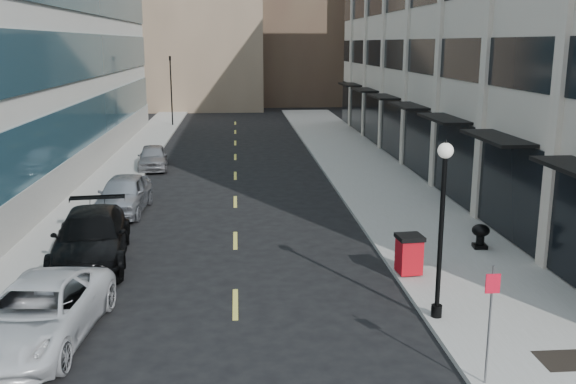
{
  "coord_description": "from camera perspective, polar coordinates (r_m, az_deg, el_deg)",
  "views": [
    {
      "loc": [
        0.13,
        -8.98,
        7.2
      ],
      "look_at": [
        1.88,
        12.78,
        2.11
      ],
      "focal_mm": 40.0,
      "sensor_mm": 36.0,
      "label": 1
    }
  ],
  "objects": [
    {
      "name": "urn_planter",
      "position": [
        23.52,
        16.75,
        -3.57
      ],
      "size": [
        0.62,
        0.62,
        0.86
      ],
      "rotation": [
        0.0,
        0.0,
        -0.12
      ],
      "color": "black",
      "rests_on": "sidewalk_right"
    },
    {
      "name": "road_centerline",
      "position": [
        26.96,
        -4.71,
        -2.4
      ],
      "size": [
        0.15,
        68.2,
        0.01
      ],
      "color": "#D8CC4C",
      "rests_on": "ground"
    },
    {
      "name": "sign_post",
      "position": [
        14.11,
        17.57,
        -9.92
      ],
      "size": [
        0.31,
        0.06,
        2.63
      ],
      "rotation": [
        0.0,
        0.0,
        0.0
      ],
      "color": "slate",
      "rests_on": "sidewalk_right"
    },
    {
      "name": "lamppost",
      "position": [
        16.78,
        13.53,
        -1.98
      ],
      "size": [
        0.39,
        0.39,
        4.75
      ],
      "color": "black",
      "rests_on": "sidewalk_right"
    },
    {
      "name": "car_silver_sedan",
      "position": [
        28.65,
        -14.38,
        -0.18
      ],
      "size": [
        2.15,
        4.87,
        1.63
      ],
      "primitive_type": "imported",
      "rotation": [
        0.0,
        0.0,
        -0.05
      ],
      "color": "#96999E",
      "rests_on": "ground"
    },
    {
      "name": "trash_bin",
      "position": [
        20.34,
        10.71,
        -5.36
      ],
      "size": [
        0.85,
        0.91,
        1.27
      ],
      "rotation": [
        0.0,
        0.0,
        0.09
      ],
      "color": "#B80C16",
      "rests_on": "sidewalk_right"
    },
    {
      "name": "car_grey_sedan",
      "position": [
        38.25,
        -11.93,
        3.05
      ],
      "size": [
        2.02,
        4.25,
        1.4
      ],
      "primitive_type": "imported",
      "rotation": [
        0.0,
        0.0,
        0.09
      ],
      "color": "gray",
      "rests_on": "ground"
    },
    {
      "name": "traffic_signal",
      "position": [
        57.28,
        -10.44,
        11.42
      ],
      "size": [
        0.66,
        0.66,
        6.98
      ],
      "color": "black",
      "rests_on": "ground"
    },
    {
      "name": "sidewalk_left",
      "position": [
        30.57,
        -16.99,
        -0.94
      ],
      "size": [
        3.0,
        80.0,
        0.15
      ],
      "primitive_type": "cube",
      "color": "gray",
      "rests_on": "ground"
    },
    {
      "name": "building_right",
      "position": [
        39.75,
        21.16,
        14.86
      ],
      "size": [
        15.3,
        46.5,
        18.25
      ],
      "color": "#B2A797",
      "rests_on": "ground"
    },
    {
      "name": "skyline_tan_far",
      "position": [
        88.21,
        -14.32,
        15.2
      ],
      "size": [
        12.0,
        14.0,
        22.0
      ],
      "primitive_type": "cube",
      "color": "#90775E",
      "rests_on": "ground"
    },
    {
      "name": "car_black_pickup",
      "position": [
        22.49,
        -17.1,
        -3.89
      ],
      "size": [
        3.02,
        6.09,
        1.7
      ],
      "primitive_type": "imported",
      "rotation": [
        0.0,
        0.0,
        0.11
      ],
      "color": "black",
      "rests_on": "ground"
    },
    {
      "name": "sidewalk_right",
      "position": [
        30.74,
        9.41,
        -0.46
      ],
      "size": [
        5.0,
        80.0,
        0.15
      ],
      "primitive_type": "cube",
      "color": "gray",
      "rests_on": "ground"
    },
    {
      "name": "skyline_stone",
      "position": [
        77.13,
        9.12,
        15.04
      ],
      "size": [
        10.0,
        14.0,
        20.0
      ],
      "primitive_type": "cube",
      "color": "#B2A797",
      "rests_on": "ground"
    },
    {
      "name": "grate_far",
      "position": [
        16.4,
        23.75,
        -13.52
      ],
      "size": [
        1.4,
        1.0,
        0.01
      ],
      "primitive_type": "cube",
      "color": "black",
      "rests_on": "sidewalk_right"
    },
    {
      "name": "car_white_van",
      "position": [
        17.04,
        -21.38,
        -10.05
      ],
      "size": [
        3.06,
        5.7,
        1.52
      ],
      "primitive_type": "imported",
      "rotation": [
        0.0,
        0.0,
        -0.1
      ],
      "color": "silver",
      "rests_on": "ground"
    }
  ]
}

